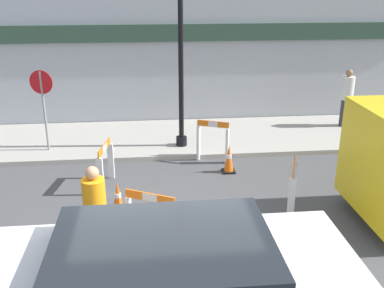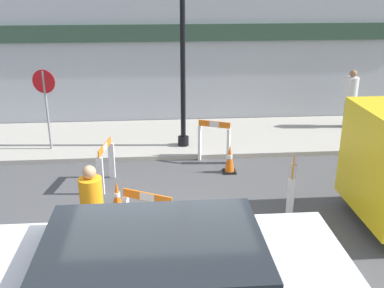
# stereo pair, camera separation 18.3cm
# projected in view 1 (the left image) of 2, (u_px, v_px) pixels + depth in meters

# --- Properties ---
(ground_plane) EXTENTS (60.00, 60.00, 0.00)m
(ground_plane) POSITION_uv_depth(u_px,v_px,m) (166.00, 270.00, 7.10)
(ground_plane) COLOR #4C4C4F
(sidewalk_slab) EXTENTS (18.00, 3.05, 0.12)m
(sidewalk_slab) POSITION_uv_depth(u_px,v_px,m) (156.00, 138.00, 12.69)
(sidewalk_slab) COLOR #ADA89E
(sidewalk_slab) RESTS_ON ground_plane
(storefront_facade) EXTENTS (18.00, 0.22, 5.50)m
(storefront_facade) POSITION_uv_depth(u_px,v_px,m) (152.00, 34.00, 13.24)
(storefront_facade) COLOR #A3A8B2
(storefront_facade) RESTS_ON ground_plane
(stop_sign) EXTENTS (0.59, 0.16, 2.09)m
(stop_sign) POSITION_uv_depth(u_px,v_px,m) (43.00, 97.00, 11.20)
(stop_sign) COLOR gray
(stop_sign) RESTS_ON sidewalk_slab
(barricade_0) EXTENTS (0.30, 0.93, 0.99)m
(barricade_0) POSITION_uv_depth(u_px,v_px,m) (105.00, 163.00, 9.74)
(barricade_0) COLOR white
(barricade_0) RESTS_ON ground_plane
(barricade_1) EXTENTS (0.86, 0.53, 1.02)m
(barricade_1) POSITION_uv_depth(u_px,v_px,m) (151.00, 218.00, 7.52)
(barricade_1) COLOR white
(barricade_1) RESTS_ON ground_plane
(barricade_2) EXTENTS (0.39, 0.82, 1.07)m
(barricade_2) POSITION_uv_depth(u_px,v_px,m) (292.00, 186.00, 8.61)
(barricade_2) COLOR white
(barricade_2) RESTS_ON ground_plane
(barricade_3) EXTENTS (0.79, 0.44, 1.06)m
(barricade_3) POSITION_uv_depth(u_px,v_px,m) (213.00, 140.00, 11.08)
(barricade_3) COLOR white
(barricade_3) RESTS_ON ground_plane
(traffic_cone_0) EXTENTS (0.30, 0.30, 0.65)m
(traffic_cone_0) POSITION_uv_depth(u_px,v_px,m) (201.00, 220.00, 7.94)
(traffic_cone_0) COLOR black
(traffic_cone_0) RESTS_ON ground_plane
(traffic_cone_1) EXTENTS (0.30, 0.30, 0.70)m
(traffic_cone_1) POSITION_uv_depth(u_px,v_px,m) (229.00, 159.00, 10.54)
(traffic_cone_1) COLOR black
(traffic_cone_1) RESTS_ON ground_plane
(traffic_cone_2) EXTENTS (0.30, 0.30, 0.72)m
(traffic_cone_2) POSITION_uv_depth(u_px,v_px,m) (120.00, 214.00, 8.06)
(traffic_cone_2) COLOR black
(traffic_cone_2) RESTS_ON ground_plane
(traffic_cone_3) EXTENTS (0.30, 0.30, 0.66)m
(traffic_cone_3) POSITION_uv_depth(u_px,v_px,m) (118.00, 198.00, 8.71)
(traffic_cone_3) COLOR black
(traffic_cone_3) RESTS_ON ground_plane
(traffic_cone_4) EXTENTS (0.30, 0.30, 0.53)m
(traffic_cone_4) POSITION_uv_depth(u_px,v_px,m) (213.00, 234.00, 7.61)
(traffic_cone_4) COLOR black
(traffic_cone_4) RESTS_ON ground_plane
(traffic_cone_5) EXTENTS (0.30, 0.30, 0.47)m
(traffic_cone_5) POSITION_uv_depth(u_px,v_px,m) (201.00, 246.00, 7.33)
(traffic_cone_5) COLOR black
(traffic_cone_5) RESTS_ON ground_plane
(person_worker) EXTENTS (0.52, 0.52, 1.63)m
(person_worker) POSITION_uv_depth(u_px,v_px,m) (95.00, 211.00, 7.12)
(person_worker) COLOR #33333D
(person_worker) RESTS_ON ground_plane
(person_pedestrian) EXTENTS (0.45, 0.45, 1.71)m
(person_pedestrian) POSITION_uv_depth(u_px,v_px,m) (347.00, 96.00, 13.27)
(person_pedestrian) COLOR #33333D
(person_pedestrian) RESTS_ON sidewalk_slab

